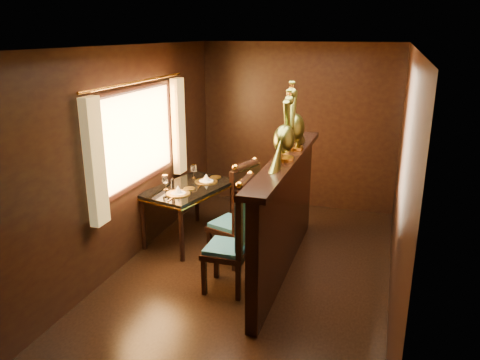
{
  "coord_description": "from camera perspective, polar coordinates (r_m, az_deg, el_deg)",
  "views": [
    {
      "loc": [
        1.34,
        -4.46,
        2.64
      ],
      "look_at": [
        -0.21,
        0.33,
        1.03
      ],
      "focal_mm": 35.0,
      "sensor_mm": 36.0,
      "label": 1
    }
  ],
  "objects": [
    {
      "name": "chair_left",
      "position": [
        4.83,
        -0.31,
        -6.42
      ],
      "size": [
        0.46,
        0.51,
        1.28
      ],
      "rotation": [
        0.0,
        0.0,
        0.01
      ],
      "color": "black",
      "rests_on": "ground"
    },
    {
      "name": "ground",
      "position": [
        5.36,
        1.1,
        -11.86
      ],
      "size": [
        5.0,
        5.0,
        0.0
      ],
      "primitive_type": "plane",
      "color": "black",
      "rests_on": "ground"
    },
    {
      "name": "dining_table",
      "position": [
        6.08,
        -6.22,
        -1.41
      ],
      "size": [
        1.04,
        1.39,
        0.93
      ],
      "rotation": [
        0.0,
        0.0,
        -0.25
      ],
      "color": "black",
      "rests_on": "ground"
    },
    {
      "name": "partition",
      "position": [
        5.24,
        5.47,
        -3.99
      ],
      "size": [
        0.26,
        2.7,
        1.36
      ],
      "color": "black",
      "rests_on": "ground"
    },
    {
      "name": "room_shell",
      "position": [
        4.82,
        0.3,
        5.0
      ],
      "size": [
        3.04,
        5.04,
        2.52
      ],
      "color": "black",
      "rests_on": "ground"
    },
    {
      "name": "peacock_right",
      "position": [
        5.27,
        6.65,
        7.86
      ],
      "size": [
        0.25,
        0.66,
        0.78
      ],
      "primitive_type": null,
      "color": "#164326",
      "rests_on": "partition"
    },
    {
      "name": "peacock_left",
      "position": [
        4.8,
        5.45,
        6.51
      ],
      "size": [
        0.22,
        0.6,
        0.71
      ],
      "primitive_type": null,
      "color": "#164326",
      "rests_on": "partition"
    },
    {
      "name": "chair_right",
      "position": [
        5.39,
        -0.05,
        -3.78
      ],
      "size": [
        0.58,
        0.6,
        1.28
      ],
      "rotation": [
        0.0,
        0.0,
        -0.31
      ],
      "color": "black",
      "rests_on": "ground"
    }
  ]
}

